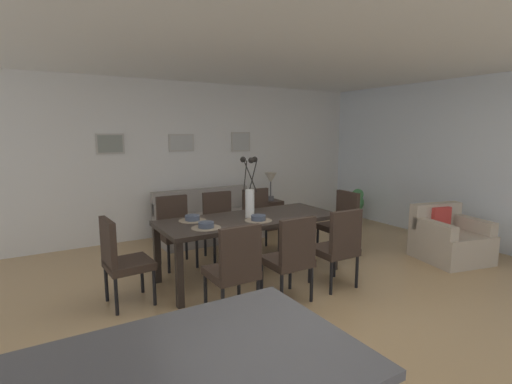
% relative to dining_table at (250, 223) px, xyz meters
% --- Properties ---
extents(ground_plane, '(9.00, 9.00, 0.00)m').
position_rel_dining_table_xyz_m(ground_plane, '(0.00, -0.88, -0.67)').
color(ground_plane, tan).
extents(back_wall_panel, '(9.00, 0.10, 2.60)m').
position_rel_dining_table_xyz_m(back_wall_panel, '(0.00, 2.37, 0.63)').
color(back_wall_panel, silver).
rests_on(back_wall_panel, ground).
extents(side_window_wall, '(0.10, 6.30, 2.60)m').
position_rel_dining_table_xyz_m(side_window_wall, '(3.65, -0.48, 0.63)').
color(side_window_wall, white).
rests_on(side_window_wall, ground).
extents(ceiling_panel, '(9.00, 7.20, 0.08)m').
position_rel_dining_table_xyz_m(ceiling_panel, '(0.00, -0.48, 1.97)').
color(ceiling_panel, white).
extents(dining_table, '(2.20, 0.88, 0.74)m').
position_rel_dining_table_xyz_m(dining_table, '(0.00, 0.00, 0.00)').
color(dining_table, black).
rests_on(dining_table, ground).
extents(dining_chair_near_left, '(0.45, 0.45, 0.92)m').
position_rel_dining_table_xyz_m(dining_chair_near_left, '(-0.65, -0.84, -0.16)').
color(dining_chair_near_left, '#33261E').
rests_on(dining_chair_near_left, ground).
extents(dining_chair_near_right, '(0.44, 0.44, 0.92)m').
position_rel_dining_table_xyz_m(dining_chair_near_right, '(-0.64, 0.87, -0.16)').
color(dining_chair_near_right, '#33261E').
rests_on(dining_chair_near_right, ground).
extents(dining_chair_far_left, '(0.44, 0.44, 0.92)m').
position_rel_dining_table_xyz_m(dining_chair_far_left, '(-0.00, -0.85, -0.16)').
color(dining_chair_far_left, '#33261E').
rests_on(dining_chair_far_left, ground).
extents(dining_chair_far_right, '(0.47, 0.47, 0.92)m').
position_rel_dining_table_xyz_m(dining_chair_far_right, '(0.01, 0.86, -0.16)').
color(dining_chair_far_right, '#33261E').
rests_on(dining_chair_far_right, ground).
extents(dining_chair_mid_left, '(0.45, 0.45, 0.92)m').
position_rel_dining_table_xyz_m(dining_chair_mid_left, '(0.67, -0.83, -0.16)').
color(dining_chair_mid_left, '#33261E').
rests_on(dining_chair_mid_left, ground).
extents(dining_chair_mid_right, '(0.46, 0.46, 0.92)m').
position_rel_dining_table_xyz_m(dining_chair_mid_right, '(0.64, 0.83, -0.16)').
color(dining_chair_mid_right, '#33261E').
rests_on(dining_chair_mid_right, ground).
extents(dining_chair_head_west, '(0.47, 0.47, 0.92)m').
position_rel_dining_table_xyz_m(dining_chair_head_west, '(-1.53, -0.02, -0.16)').
color(dining_chair_head_west, '#33261E').
rests_on(dining_chair_head_west, ground).
extents(dining_chair_head_east, '(0.45, 0.45, 0.92)m').
position_rel_dining_table_xyz_m(dining_chair_head_east, '(1.54, 0.03, -0.16)').
color(dining_chair_head_east, '#33261E').
rests_on(dining_chair_head_east, ground).
extents(centerpiece_vase, '(0.21, 0.23, 0.73)m').
position_rel_dining_table_xyz_m(centerpiece_vase, '(0.00, 0.00, 0.35)').
color(centerpiece_vase, white).
rests_on(centerpiece_vase, dining_table).
extents(placemat_near_left, '(0.32, 0.32, 0.01)m').
position_rel_dining_table_xyz_m(placemat_near_left, '(-0.66, -0.20, 0.07)').
color(placemat_near_left, '#7F705B').
rests_on(placemat_near_left, dining_table).
extents(bowl_near_left, '(0.17, 0.17, 0.07)m').
position_rel_dining_table_xyz_m(bowl_near_left, '(-0.66, -0.20, 0.11)').
color(bowl_near_left, '#475166').
rests_on(bowl_near_left, dining_table).
extents(placemat_near_right, '(0.32, 0.32, 0.01)m').
position_rel_dining_table_xyz_m(placemat_near_right, '(-0.66, 0.20, 0.07)').
color(placemat_near_right, '#7F705B').
rests_on(placemat_near_right, dining_table).
extents(bowl_near_right, '(0.17, 0.17, 0.07)m').
position_rel_dining_table_xyz_m(bowl_near_right, '(-0.66, 0.20, 0.11)').
color(bowl_near_right, '#475166').
rests_on(bowl_near_right, dining_table).
extents(placemat_far_left, '(0.32, 0.32, 0.01)m').
position_rel_dining_table_xyz_m(placemat_far_left, '(0.00, -0.20, 0.07)').
color(placemat_far_left, '#7F705B').
rests_on(placemat_far_left, dining_table).
extents(bowl_far_left, '(0.17, 0.17, 0.07)m').
position_rel_dining_table_xyz_m(bowl_far_left, '(0.00, -0.20, 0.11)').
color(bowl_far_left, '#475166').
rests_on(bowl_far_left, dining_table).
extents(sofa, '(1.71, 0.84, 0.80)m').
position_rel_dining_table_xyz_m(sofa, '(0.26, 1.81, -0.39)').
color(sofa, gray).
rests_on(sofa, ground).
extents(side_table, '(0.36, 0.36, 0.52)m').
position_rel_dining_table_xyz_m(side_table, '(1.51, 1.83, -0.41)').
color(side_table, '#33261E').
rests_on(side_table, ground).
extents(table_lamp, '(0.22, 0.22, 0.51)m').
position_rel_dining_table_xyz_m(table_lamp, '(1.51, 1.83, 0.22)').
color(table_lamp, '#4C4C51').
rests_on(table_lamp, side_table).
extents(armchair, '(0.96, 0.96, 0.75)m').
position_rel_dining_table_xyz_m(armchair, '(2.68, -0.91, -0.38)').
color(armchair, '#B7A893').
rests_on(armchair, ground).
extents(framed_picture_left, '(0.42, 0.03, 0.31)m').
position_rel_dining_table_xyz_m(framed_picture_left, '(-1.15, 2.30, 0.91)').
color(framed_picture_left, '#B2ADA3').
extents(framed_picture_center, '(0.44, 0.03, 0.29)m').
position_rel_dining_table_xyz_m(framed_picture_center, '(0.00, 2.30, 0.91)').
color(framed_picture_center, '#B2ADA3').
extents(framed_picture_right, '(0.39, 0.03, 0.35)m').
position_rel_dining_table_xyz_m(framed_picture_right, '(1.15, 2.30, 0.91)').
color(framed_picture_right, '#B2ADA3').
extents(potted_plant, '(0.36, 0.36, 0.67)m').
position_rel_dining_table_xyz_m(potted_plant, '(3.16, 1.34, -0.30)').
color(potted_plant, silver).
rests_on(potted_plant, ground).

